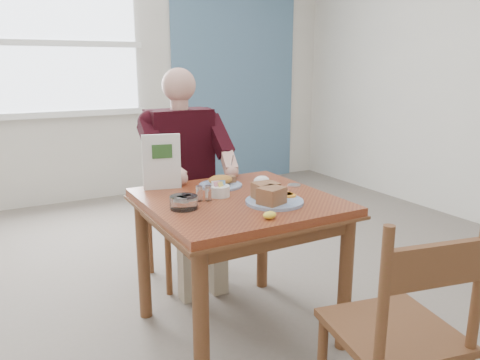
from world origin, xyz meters
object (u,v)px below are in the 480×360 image
chair_far (181,208)px  diner (184,161)px  far_plate (221,182)px  chair_near (401,335)px  near_plate (272,196)px  table (238,219)px

chair_far → diner: bearing=-90.0°
diner → far_plate: size_ratio=5.81×
chair_near → near_plate: size_ratio=2.83×
near_plate → far_plate: 0.41m
diner → near_plate: (0.09, -0.87, -0.03)m
table → chair_far: bearing=90.0°
table → diner: diner is taller
far_plate → table: bearing=-96.1°
chair_near → chair_far: bearing=93.7°
table → near_plate: 0.24m
near_plate → far_plate: near_plate is taller
chair_near → diner: diner is taller
diner → table: bearing=-90.0°
table → near_plate: near_plate is taller
chair_near → near_plate: chair_near is taller
chair_far → diner: diner is taller
diner → far_plate: 0.47m
chair_near → near_plate: (-0.02, 0.82, 0.31)m
chair_near → diner: (-0.12, 1.69, 0.33)m
chair_far → chair_near: (0.12, -1.78, 0.00)m
table → chair_far: chair_far is taller
chair_far → diner: size_ratio=0.69×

